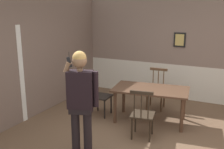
# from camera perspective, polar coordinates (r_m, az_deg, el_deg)

# --- Properties ---
(ground_plane) EXTENTS (6.42, 6.42, 0.00)m
(ground_plane) POSITION_cam_1_polar(r_m,az_deg,el_deg) (5.06, 5.52, -14.51)
(ground_plane) COLOR brown
(room_back_partition) EXTENTS (5.33, 0.17, 2.78)m
(room_back_partition) POSITION_cam_1_polar(r_m,az_deg,el_deg) (7.35, 13.97, 5.16)
(room_back_partition) COLOR gray
(room_back_partition) RESTS_ON ground_plane
(room_left_partition) EXTENTS (0.13, 5.84, 2.78)m
(room_left_partition) POSITION_cam_1_polar(r_m,az_deg,el_deg) (6.02, -18.64, 3.45)
(room_left_partition) COLOR #756056
(room_left_partition) RESTS_ON ground_plane
(dining_table) EXTENTS (1.70, 1.09, 0.75)m
(dining_table) POSITION_cam_1_polar(r_m,az_deg,el_deg) (5.76, 8.34, -3.90)
(dining_table) COLOR #4C3323
(dining_table) RESTS_ON ground_plane
(chair_near_window) EXTENTS (0.47, 0.47, 0.99)m
(chair_near_window) POSITION_cam_1_polar(r_m,az_deg,el_deg) (6.60, 9.60, -3.29)
(chair_near_window) COLOR #513823
(chair_near_window) RESTS_ON ground_plane
(chair_by_doorway) EXTENTS (0.46, 0.46, 0.99)m
(chair_by_doorway) POSITION_cam_1_polar(r_m,az_deg,el_deg) (6.12, -2.73, -4.44)
(chair_by_doorway) COLOR black
(chair_by_doorway) RESTS_ON ground_plane
(chair_at_table_head) EXTENTS (0.49, 0.49, 0.98)m
(chair_at_table_head) POSITION_cam_1_polar(r_m,az_deg,el_deg) (5.06, 6.60, -8.56)
(chair_at_table_head) COLOR #2D2319
(chair_at_table_head) RESTS_ON ground_plane
(person_figure) EXTENTS (0.53, 0.35, 1.78)m
(person_figure) POSITION_cam_1_polar(r_m,az_deg,el_deg) (4.27, -6.72, -4.80)
(person_figure) COLOR black
(person_figure) RESTS_ON ground_plane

